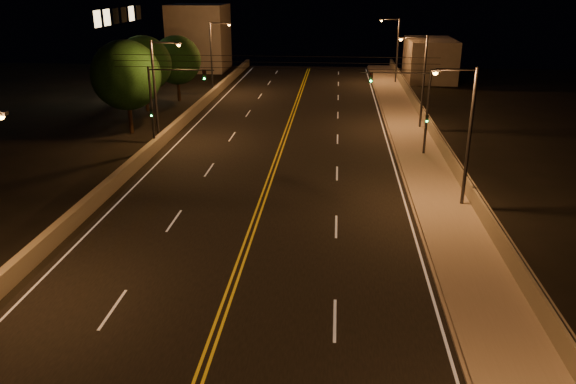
# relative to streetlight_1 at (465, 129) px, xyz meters

# --- Properties ---
(road) EXTENTS (18.00, 120.00, 0.02)m
(road) POSITION_rel_streetlight_1_xyz_m (-11.49, -2.81, -4.77)
(road) COLOR black
(road) RESTS_ON ground
(sidewalk) EXTENTS (3.60, 120.00, 0.30)m
(sidewalk) POSITION_rel_streetlight_1_xyz_m (-0.69, -2.81, -4.63)
(sidewalk) COLOR gray
(sidewalk) RESTS_ON ground
(curb) EXTENTS (0.14, 120.00, 0.15)m
(curb) POSITION_rel_streetlight_1_xyz_m (-2.56, -2.81, -4.70)
(curb) COLOR gray
(curb) RESTS_ON ground
(parapet_wall) EXTENTS (0.30, 120.00, 1.00)m
(parapet_wall) POSITION_rel_streetlight_1_xyz_m (0.96, -2.81, -3.98)
(parapet_wall) COLOR gray
(parapet_wall) RESTS_ON sidewalk
(jersey_barrier) EXTENTS (0.45, 120.00, 0.96)m
(jersey_barrier) POSITION_rel_streetlight_1_xyz_m (-21.17, -2.81, -4.30)
(jersey_barrier) COLOR gray
(jersey_barrier) RESTS_ON ground
(distant_building_right) EXTENTS (6.00, 10.00, 5.34)m
(distant_building_right) POSITION_rel_streetlight_1_xyz_m (5.01, 46.03, -2.11)
(distant_building_right) COLOR gray
(distant_building_right) RESTS_ON ground
(distant_building_left) EXTENTS (8.00, 8.00, 9.32)m
(distant_building_left) POSITION_rel_streetlight_1_xyz_m (-27.49, 52.19, -0.12)
(distant_building_left) COLOR gray
(distant_building_left) RESTS_ON ground
(parapet_rail) EXTENTS (0.06, 120.00, 0.06)m
(parapet_rail) POSITION_rel_streetlight_1_xyz_m (0.96, -2.81, -3.45)
(parapet_rail) COLOR black
(parapet_rail) RESTS_ON parapet_wall
(lane_markings) EXTENTS (17.32, 116.00, 0.00)m
(lane_markings) POSITION_rel_streetlight_1_xyz_m (-11.49, -2.88, -4.76)
(lane_markings) COLOR silver
(lane_markings) RESTS_ON road
(streetlight_1) EXTENTS (2.55, 0.28, 8.18)m
(streetlight_1) POSITION_rel_streetlight_1_xyz_m (0.00, 0.00, 0.00)
(streetlight_1) COLOR #2D2D33
(streetlight_1) RESTS_ON ground
(streetlight_2) EXTENTS (2.55, 0.28, 8.18)m
(streetlight_2) POSITION_rel_streetlight_1_xyz_m (0.00, 18.50, 0.00)
(streetlight_2) COLOR #2D2D33
(streetlight_2) RESTS_ON ground
(streetlight_3) EXTENTS (2.55, 0.28, 8.18)m
(streetlight_3) POSITION_rel_streetlight_1_xyz_m (0.00, 42.18, 0.00)
(streetlight_3) COLOR #2D2D33
(streetlight_3) RESTS_ON ground
(streetlight_5) EXTENTS (2.55, 0.28, 8.18)m
(streetlight_5) POSITION_rel_streetlight_1_xyz_m (-21.39, 12.47, 0.00)
(streetlight_5) COLOR #2D2D33
(streetlight_5) RESTS_ON ground
(streetlight_6) EXTENTS (2.55, 0.28, 8.18)m
(streetlight_6) POSITION_rel_streetlight_1_xyz_m (-21.39, 33.64, 0.00)
(streetlight_6) COLOR #2D2D33
(streetlight_6) RESTS_ON ground
(traffic_signal_right) EXTENTS (5.11, 0.31, 6.49)m
(traffic_signal_right) POSITION_rel_streetlight_1_xyz_m (-1.46, 10.16, -0.71)
(traffic_signal_right) COLOR #2D2D33
(traffic_signal_right) RESTS_ON ground
(traffic_signal_left) EXTENTS (5.11, 0.31, 6.49)m
(traffic_signal_left) POSITION_rel_streetlight_1_xyz_m (-20.33, 10.16, -0.71)
(traffic_signal_left) COLOR #2D2D33
(traffic_signal_left) RESTS_ON ground
(overhead_wires) EXTENTS (22.00, 0.03, 0.83)m
(overhead_wires) POSITION_rel_streetlight_1_xyz_m (-11.49, 6.69, 2.62)
(overhead_wires) COLOR black
(tree_0) EXTENTS (5.88, 5.88, 7.96)m
(tree_0) POSITION_rel_streetlight_1_xyz_m (-24.98, 15.20, 0.24)
(tree_0) COLOR black
(tree_0) RESTS_ON ground
(tree_1) EXTENTS (5.54, 5.54, 7.51)m
(tree_1) POSITION_rel_streetlight_1_xyz_m (-26.48, 24.11, -0.05)
(tree_1) COLOR black
(tree_1) RESTS_ON ground
(tree_2) EXTENTS (5.22, 5.22, 7.07)m
(tree_2) POSITION_rel_streetlight_1_xyz_m (-24.56, 29.28, -0.32)
(tree_2) COLOR black
(tree_2) RESTS_ON ground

